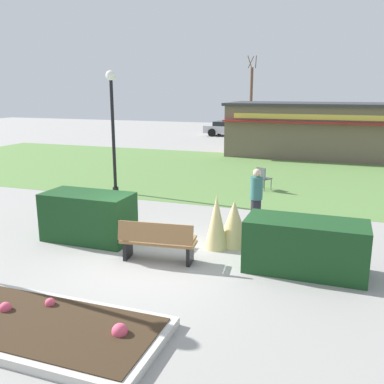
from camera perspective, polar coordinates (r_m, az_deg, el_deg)
name	(u,v)px	position (r m, az deg, el deg)	size (l,w,h in m)	color
ground_plane	(149,261)	(9.74, -5.75, -9.20)	(80.00, 80.00, 0.00)	#999691
lawn_patch	(250,174)	(19.73, 7.85, 2.47)	(36.00, 12.00, 0.01)	#5B8442
flower_bed	(42,327)	(7.47, -19.45, -16.70)	(3.94, 1.86, 0.31)	beige
park_bench	(157,241)	(9.52, -4.68, -6.61)	(1.75, 0.72, 0.95)	olive
hedge_left	(88,217)	(11.14, -13.72, -3.23)	(2.25, 1.10, 1.23)	#19421E
hedge_right	(305,246)	(9.30, 14.94, -7.03)	(2.49, 1.10, 1.12)	#19421E
ornamental_grass_behind_left	(216,222)	(10.26, 3.30, -4.00)	(0.57, 0.57, 1.33)	#D1BC7F
ornamental_grass_behind_right	(234,223)	(10.53, 5.64, -4.14)	(0.80, 0.80, 1.14)	#D1BC7F
lamppost_mid	(113,118)	(15.83, -10.61, 9.77)	(0.36, 0.36, 4.43)	black
trash_bin	(274,240)	(9.89, 10.97, -6.35)	(0.52, 0.52, 0.86)	#2D4233
food_kiosk	(327,130)	(25.81, 17.66, 7.97)	(11.30, 4.92, 3.03)	#6B5B4C
cafe_chair_west	(263,177)	(16.43, 9.46, 2.04)	(0.61, 0.61, 0.89)	#4C5156
person_strolling	(256,199)	(11.72, 8.59, -0.90)	(0.34, 0.34, 1.69)	#23232D
parked_car_west_slot	(230,128)	(35.71, 5.12, 8.51)	(4.29, 2.23, 1.20)	#B7BABF
parked_car_center_slot	(294,130)	(34.78, 13.49, 8.06)	(4.36, 2.37, 1.20)	maroon
parked_car_east_slot	(358,132)	(34.59, 21.40, 7.47)	(4.32, 2.29, 1.20)	black
tree_left_bg	(251,97)	(41.90, 7.93, 12.48)	(0.91, 0.96, 6.86)	brown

